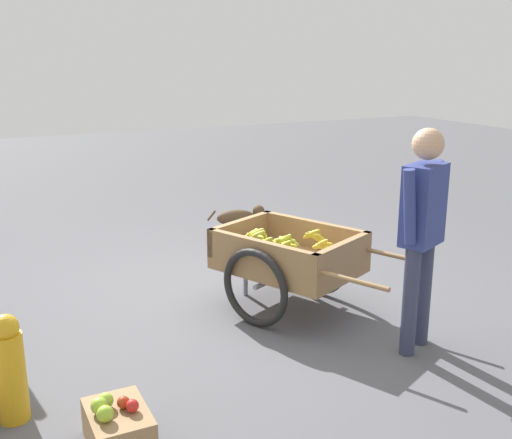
# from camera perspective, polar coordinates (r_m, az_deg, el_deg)

# --- Properties ---
(ground_plane) EXTENTS (24.00, 24.00, 0.00)m
(ground_plane) POSITION_cam_1_polar(r_m,az_deg,el_deg) (5.50, -1.89, -7.34)
(ground_plane) COLOR #56565B
(fruit_cart) EXTENTS (1.82, 1.38, 0.73)m
(fruit_cart) POSITION_cam_1_polar(r_m,az_deg,el_deg) (5.15, 2.98, -3.69)
(fruit_cart) COLOR #937047
(fruit_cart) RESTS_ON ground
(vendor_person) EXTENTS (0.32, 0.52, 1.62)m
(vendor_person) POSITION_cam_1_polar(r_m,az_deg,el_deg) (4.45, 15.12, -0.16)
(vendor_person) COLOR #333851
(vendor_person) RESTS_ON ground
(dog) EXTENTS (0.27, 0.66, 0.40)m
(dog) POSITION_cam_1_polar(r_m,az_deg,el_deg) (7.09, -1.57, 0.20)
(dog) COLOR #4C3823
(dog) RESTS_ON ground
(fire_hydrant) EXTENTS (0.25, 0.25, 0.67)m
(fire_hydrant) POSITION_cam_1_polar(r_m,az_deg,el_deg) (3.96, -21.83, -12.64)
(fire_hydrant) COLOR gold
(fire_hydrant) RESTS_ON ground
(apple_crate) EXTENTS (0.44, 0.32, 0.31)m
(apple_crate) POSITION_cam_1_polar(r_m,az_deg,el_deg) (3.65, -12.64, -18.14)
(apple_crate) COLOR #99754C
(apple_crate) RESTS_ON ground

